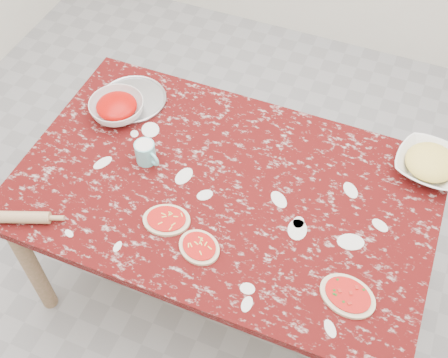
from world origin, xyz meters
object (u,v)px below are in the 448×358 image
(worktable, at_px, (224,200))
(sauce_bowl, at_px, (117,109))
(cheese_bowl, at_px, (429,165))
(flour_mug, at_px, (146,153))
(rolling_pin, at_px, (19,217))
(pizza_tray, at_px, (133,100))

(worktable, height_order, sauce_bowl, sauce_bowl)
(worktable, distance_m, cheese_bowl, 0.81)
(flour_mug, height_order, rolling_pin, flour_mug)
(rolling_pin, bearing_deg, flour_mug, 55.39)
(sauce_bowl, xyz_separation_m, cheese_bowl, (1.27, 0.19, -0.00))
(cheese_bowl, distance_m, rolling_pin, 1.56)
(pizza_tray, distance_m, rolling_pin, 0.72)
(flour_mug, relative_size, rolling_pin, 0.51)
(pizza_tray, bearing_deg, cheese_bowl, 4.09)
(worktable, bearing_deg, rolling_pin, -146.03)
(sauce_bowl, distance_m, cheese_bowl, 1.29)
(sauce_bowl, bearing_deg, flour_mug, -38.33)
(pizza_tray, relative_size, sauce_bowl, 1.24)
(pizza_tray, bearing_deg, flour_mug, -52.81)
(cheese_bowl, xyz_separation_m, rolling_pin, (-1.34, -0.80, -0.01))
(worktable, height_order, pizza_tray, pizza_tray)
(worktable, height_order, rolling_pin, rolling_pin)
(cheese_bowl, bearing_deg, rolling_pin, -149.07)
(worktable, xyz_separation_m, sauce_bowl, (-0.56, 0.19, 0.12))
(cheese_bowl, relative_size, flour_mug, 2.25)
(flour_mug, distance_m, rolling_pin, 0.53)
(pizza_tray, height_order, sauce_bowl, sauce_bowl)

